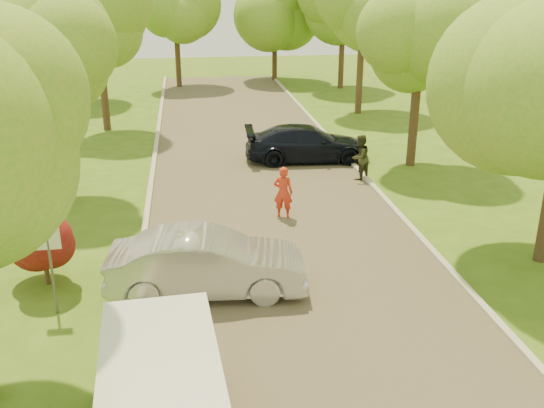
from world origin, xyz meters
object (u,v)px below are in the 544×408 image
street_sign (49,252)px  person_olive (360,157)px  silver_sedan (207,263)px  dark_sedan (307,143)px  person_striped (283,192)px

street_sign → person_olive: bearing=41.6°
silver_sedan → person_olive: 10.08m
silver_sedan → person_olive: bearing=-32.5°
silver_sedan → person_olive: size_ratio=2.76×
dark_sedan → person_striped: size_ratio=3.02×
person_striped → person_olive: (3.49, 3.41, 0.02)m
silver_sedan → person_striped: bearing=-24.8°
dark_sedan → silver_sedan: bearing=159.6°
street_sign → person_striped: size_ratio=1.28×
person_striped → person_olive: person_olive is taller
dark_sedan → person_striped: bearing=164.8°
person_striped → person_olive: size_ratio=0.98×
person_olive → person_striped: bearing=6.5°
street_sign → person_striped: bearing=39.9°
silver_sedan → person_striped: (2.61, 4.61, 0.06)m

